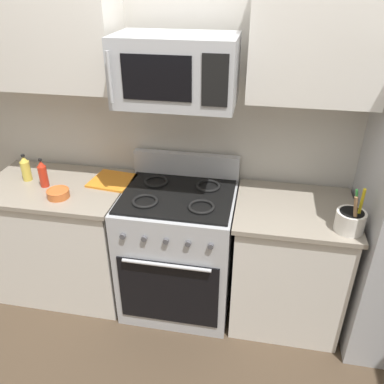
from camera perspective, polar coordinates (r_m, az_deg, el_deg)
ground_plane at (r=2.76m, az=-5.06°, el=-24.71°), size 16.00×16.00×0.00m
wall_back at (r=2.82m, az=-0.46°, el=10.27°), size 8.00×0.10×2.60m
counter_left at (r=3.16m, az=-17.83°, el=-6.25°), size 0.98×0.66×0.91m
range_oven at (r=2.88m, az=-1.92°, el=-8.18°), size 0.76×0.70×1.09m
counter_right at (r=2.85m, az=13.54°, el=-9.97°), size 0.75×0.66×0.91m
microwave at (r=2.36m, az=-2.29°, el=17.08°), size 0.69×0.44×0.39m
upper_cabinets_left at (r=2.80m, az=-20.89°, el=20.37°), size 0.97×0.34×0.64m
upper_cabinets_right at (r=2.44m, az=17.66°, el=19.76°), size 0.74×0.34×0.64m
utensil_crock at (r=2.43m, az=21.79°, el=-3.80°), size 0.17×0.17×0.29m
cutting_board at (r=2.86m, az=-11.37°, el=1.62°), size 0.32×0.30×0.02m
bottle_oil at (r=3.03m, az=-22.79°, el=3.13°), size 0.06×0.06×0.20m
bottle_hot_sauce at (r=2.90m, az=-20.64°, el=2.46°), size 0.06×0.06×0.21m
prep_bowl at (r=2.75m, az=-18.68°, el=-0.18°), size 0.15×0.15×0.06m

